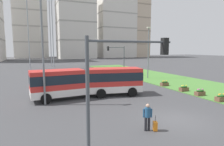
# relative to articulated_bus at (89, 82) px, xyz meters

# --- Properties ---
(ground_plane) EXTENTS (260.00, 260.00, 0.00)m
(ground_plane) POSITION_rel_articulated_bus_xyz_m (3.93, -9.07, -1.65)
(ground_plane) COLOR #424244
(grass_median) EXTENTS (10.00, 70.00, 0.08)m
(grass_median) POSITION_rel_articulated_bus_xyz_m (15.60, 0.93, -1.61)
(grass_median) COLOR #4C8438
(grass_median) RESTS_ON ground_plane
(articulated_bus) EXTENTS (11.98, 3.70, 3.00)m
(articulated_bus) POSITION_rel_articulated_bus_xyz_m (0.00, 0.00, 0.00)
(articulated_bus) COLOR red
(articulated_bus) RESTS_ON ground
(car_white_van) EXTENTS (4.51, 2.25, 1.58)m
(car_white_van) POSITION_rel_articulated_bus_xyz_m (-2.11, 12.45, -0.90)
(car_white_van) COLOR silver
(car_white_van) RESTS_ON ground
(pedestrian_crossing) EXTENTS (0.54, 0.36, 1.74)m
(pedestrian_crossing) POSITION_rel_articulated_bus_xyz_m (0.89, -9.84, -0.65)
(pedestrian_crossing) COLOR black
(pedestrian_crossing) RESTS_ON ground
(rolling_suitcase) EXTENTS (0.37, 0.43, 0.97)m
(rolling_suitcase) POSITION_rel_articulated_bus_xyz_m (1.34, -10.04, -1.34)
(rolling_suitcase) COLOR orange
(rolling_suitcase) RESTS_ON ground
(flower_planter_0) EXTENTS (1.10, 0.56, 0.74)m
(flower_planter_0) POSITION_rel_articulated_bus_xyz_m (11.20, -7.07, -1.23)
(flower_planter_0) COLOR brown
(flower_planter_0) RESTS_ON grass_median
(flower_planter_1) EXTENTS (1.10, 0.56, 0.74)m
(flower_planter_1) POSITION_rel_articulated_bus_xyz_m (11.20, -4.57, -1.23)
(flower_planter_1) COLOR brown
(flower_planter_1) RESTS_ON grass_median
(flower_planter_2) EXTENTS (1.10, 0.56, 0.74)m
(flower_planter_2) POSITION_rel_articulated_bus_xyz_m (11.20, -2.21, -1.23)
(flower_planter_2) COLOR brown
(flower_planter_2) RESTS_ON grass_median
(flower_planter_3) EXTENTS (1.10, 0.56, 0.74)m
(flower_planter_3) POSITION_rel_articulated_bus_xyz_m (11.20, 1.40, -1.23)
(flower_planter_3) COLOR brown
(flower_planter_3) RESTS_ON grass_median
(traffic_light_near_left) EXTENTS (4.19, 0.28, 5.63)m
(traffic_light_near_left) POSITION_rel_articulated_bus_xyz_m (-2.15, -12.07, 2.27)
(traffic_light_near_left) COLOR #474C51
(traffic_light_near_left) RESTS_ON ground
(traffic_light_far_right) EXTENTS (3.65, 0.28, 5.61)m
(traffic_light_far_right) POSITION_rel_articulated_bus_xyz_m (9.59, 12.93, 2.22)
(traffic_light_far_right) COLOR #474C51
(traffic_light_far_right) RESTS_ON ground
(streetlight_left) EXTENTS (0.70, 0.28, 10.10)m
(streetlight_left) POSITION_rel_articulated_bus_xyz_m (-4.57, -1.35, 3.85)
(streetlight_left) COLOR slate
(streetlight_left) RESTS_ON ground
(streetlight_median) EXTENTS (0.70, 0.28, 8.82)m
(streetlight_median) POSITION_rel_articulated_bus_xyz_m (13.10, 8.31, 3.20)
(streetlight_median) COLOR slate
(streetlight_median) RESTS_ON ground
(apartment_tower_westcentre) EXTENTS (18.10, 16.83, 52.08)m
(apartment_tower_westcentre) POSITION_rel_articulated_bus_xyz_m (-4.43, 103.93, 24.41)
(apartment_tower_westcentre) COLOR silver
(apartment_tower_westcentre) RESTS_ON ground
(apartment_tower_centre) EXTENTS (19.66, 14.83, 37.81)m
(apartment_tower_centre) POSITION_rel_articulated_bus_xyz_m (18.24, 85.72, 17.27)
(apartment_tower_centre) COLOR silver
(apartment_tower_centre) RESTS_ON ground
(apartment_tower_eastcentre) EXTENTS (22.14, 20.13, 51.74)m
(apartment_tower_eastcentre) POSITION_rel_articulated_bus_xyz_m (44.03, 92.60, 24.24)
(apartment_tower_eastcentre) COLOR silver
(apartment_tower_eastcentre) RESTS_ON ground
(apartment_tower_east) EXTENTS (17.45, 15.52, 40.46)m
(apartment_tower_east) POSITION_rel_articulated_bus_xyz_m (56.84, 91.38, 18.60)
(apartment_tower_east) COLOR #C6B299
(apartment_tower_east) RESTS_ON ground
(transmission_pylon) EXTENTS (9.00, 6.24, 28.81)m
(transmission_pylon) POSITION_rel_articulated_bus_xyz_m (-2.68, 37.68, 14.16)
(transmission_pylon) COLOR gray
(transmission_pylon) RESTS_ON ground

